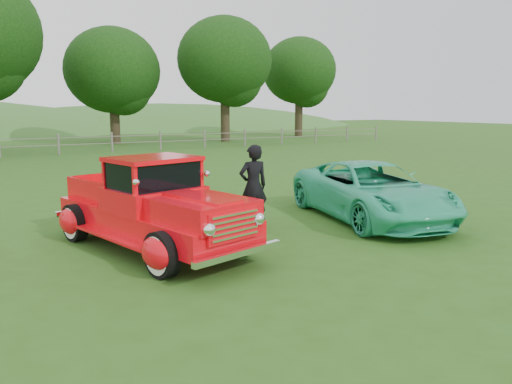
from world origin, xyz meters
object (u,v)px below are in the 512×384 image
teal_sedan (371,191)px  tree_far_east (299,71)px  red_pickup (153,208)px  tree_near_east (112,71)px  tree_mid_east (225,60)px  man (253,186)px

teal_sedan → tree_far_east: bearing=70.0°
red_pickup → teal_sedan: red_pickup is taller
tree_near_east → teal_sedan: tree_near_east is taller
tree_mid_east → tree_far_east: size_ratio=1.07×
red_pickup → tree_mid_east: bearing=46.3°
tree_mid_east → red_pickup: (-14.45, -26.00, -5.38)m
red_pickup → man: 2.62m
tree_mid_east → red_pickup: bearing=-119.1°
tree_near_east → tree_mid_east: 8.30m
tree_near_east → tree_far_east: 17.04m
tree_mid_east → red_pickup: size_ratio=1.79×
tree_near_east → red_pickup: size_ratio=1.58×
man → tree_far_east: bearing=-121.8°
red_pickup → teal_sedan: size_ratio=1.06×
tree_mid_east → teal_sedan: size_ratio=1.90×
teal_sedan → man: (-2.83, 0.78, 0.24)m
red_pickup → man: bearing=-1.2°
teal_sedan → man: man is taller
tree_mid_east → man: size_ratio=5.06×
teal_sedan → red_pickup: bearing=-170.0°
teal_sedan → man: 2.95m
tree_mid_east → tree_near_east: bearing=166.0°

